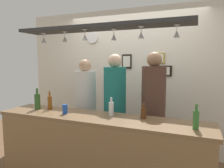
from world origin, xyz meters
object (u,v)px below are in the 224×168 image
(picture_frame_lower_pair, at_px, (163,71))
(wall_clock, at_px, (92,38))
(bottle_soda_clear, at_px, (111,108))
(bottle_champagne_green, at_px, (37,101))
(person_right_brown_shirt, at_px, (153,102))
(bottle_beer_amber_tall, at_px, (50,102))
(picture_frame_crest, at_px, (127,61))
(drink_can, at_px, (65,109))
(bottle_beer_brown_stubby, at_px, (143,113))
(bottle_beer_green_import, at_px, (196,119))
(person_middle_teal_shirt, at_px, (115,100))
(picture_frame_upper_small, at_px, (158,58))
(person_left_white_patterned_shirt, at_px, (86,101))

(picture_frame_lower_pair, bearing_deg, wall_clock, -179.74)
(bottle_soda_clear, bearing_deg, bottle_champagne_green, -176.04)
(person_right_brown_shirt, bearing_deg, bottle_soda_clear, -127.06)
(bottle_champagne_green, xyz_separation_m, bottle_beer_amber_tall, (0.17, 0.06, -0.02))
(picture_frame_crest, bearing_deg, drink_can, -103.91)
(bottle_beer_amber_tall, bearing_deg, bottle_beer_brown_stubby, 1.81)
(bottle_beer_green_import, height_order, wall_clock, wall_clock)
(person_right_brown_shirt, relative_size, wall_clock, 8.09)
(bottle_soda_clear, bearing_deg, drink_can, -166.66)
(bottle_beer_brown_stubby, relative_size, picture_frame_crest, 0.69)
(person_middle_teal_shirt, xyz_separation_m, person_right_brown_shirt, (0.59, -0.00, 0.01))
(bottle_soda_clear, relative_size, picture_frame_lower_pair, 0.77)
(person_middle_teal_shirt, height_order, bottle_soda_clear, person_middle_teal_shirt)
(picture_frame_crest, distance_m, picture_frame_upper_small, 0.58)
(bottle_beer_brown_stubby, relative_size, drink_can, 1.48)
(person_left_white_patterned_shirt, relative_size, picture_frame_lower_pair, 5.61)
(person_middle_teal_shirt, distance_m, drink_can, 0.81)
(person_middle_teal_shirt, xyz_separation_m, picture_frame_upper_small, (0.51, 0.75, 0.64))
(picture_frame_lower_pair, bearing_deg, bottle_beer_green_import, -68.97)
(bottle_beer_amber_tall, xyz_separation_m, picture_frame_upper_small, (1.28, 1.32, 0.63))
(picture_frame_upper_small, bearing_deg, bottle_beer_green_import, -66.19)
(bottle_beer_green_import, relative_size, drink_can, 2.13)
(person_left_white_patterned_shirt, distance_m, bottle_beer_green_import, 1.82)
(bottle_champagne_green, bearing_deg, wall_clock, 83.08)
(bottle_beer_amber_tall, bearing_deg, wall_clock, 89.96)
(bottle_beer_brown_stubby, xyz_separation_m, wall_clock, (-1.34, 1.27, 1.06))
(bottle_soda_clear, distance_m, drink_can, 0.61)
(picture_frame_crest, bearing_deg, bottle_champagne_green, -122.20)
(drink_can, xyz_separation_m, wall_clock, (-0.35, 1.44, 1.07))
(bottle_beer_green_import, bearing_deg, bottle_beer_amber_tall, 175.70)
(person_right_brown_shirt, relative_size, bottle_soda_clear, 7.74)
(person_right_brown_shirt, relative_size, drink_can, 14.59)
(bottle_soda_clear, bearing_deg, person_middle_teal_shirt, 107.29)
(person_right_brown_shirt, xyz_separation_m, picture_frame_lower_pair, (0.01, 0.75, 0.41))
(bottle_beer_brown_stubby, bearing_deg, wall_clock, 136.63)
(person_right_brown_shirt, height_order, picture_frame_upper_small, picture_frame_upper_small)
(bottle_beer_amber_tall, xyz_separation_m, picture_frame_lower_pair, (1.37, 1.32, 0.41))
(person_right_brown_shirt, xyz_separation_m, bottle_beer_green_import, (0.57, -0.71, -0.00))
(bottle_champagne_green, relative_size, wall_clock, 1.36)
(bottle_beer_green_import, height_order, picture_frame_upper_small, picture_frame_upper_small)
(bottle_beer_brown_stubby, height_order, bottle_soda_clear, bottle_soda_clear)
(bottle_beer_green_import, relative_size, picture_frame_lower_pair, 0.87)
(person_middle_teal_shirt, distance_m, bottle_beer_brown_stubby, 0.78)
(bottle_champagne_green, xyz_separation_m, picture_frame_lower_pair, (1.53, 1.38, 0.40))
(bottle_beer_brown_stubby, height_order, picture_frame_crest, picture_frame_crest)
(picture_frame_crest, bearing_deg, bottle_beer_brown_stubby, -63.32)
(wall_clock, bearing_deg, person_right_brown_shirt, -28.76)
(person_left_white_patterned_shirt, height_order, person_right_brown_shirt, person_right_brown_shirt)
(picture_frame_upper_small, height_order, wall_clock, wall_clock)
(drink_can, bearing_deg, picture_frame_crest, 76.09)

